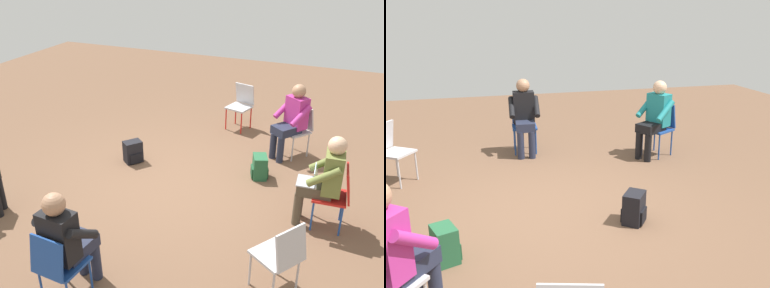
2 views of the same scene
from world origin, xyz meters
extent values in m
plane|color=brown|center=(0.00, 0.00, 0.00)|extent=(14.94, 14.94, 0.00)
cube|color=#B7B7BC|center=(-1.48, -1.69, 0.43)|extent=(0.56, 0.56, 0.03)
cylinder|color=#B7B7BC|center=(-1.51, -1.45, 0.21)|extent=(0.02, 0.02, 0.42)
cylinder|color=#B7B7BC|center=(-1.24, -1.66, 0.21)|extent=(0.02, 0.02, 0.42)
cylinder|color=#B7B7BC|center=(-1.72, -1.72, 0.21)|extent=(0.02, 0.02, 0.42)
cylinder|color=#B7B7BC|center=(-1.45, -1.93, 0.21)|extent=(0.02, 0.02, 0.42)
cube|color=#B7B7BC|center=(-1.60, -1.84, 0.65)|extent=(0.36, 0.30, 0.40)
cube|color=#B7B7BC|center=(-0.32, -2.40, 0.43)|extent=(0.49, 0.49, 0.03)
cylinder|color=red|center=(-0.43, -2.19, 0.21)|extent=(0.02, 0.02, 0.42)
cylinder|color=red|center=(-0.11, -2.28, 0.21)|extent=(0.02, 0.02, 0.42)
cylinder|color=red|center=(-0.53, -2.52, 0.21)|extent=(0.02, 0.02, 0.42)
cylinder|color=red|center=(-0.20, -2.61, 0.21)|extent=(0.02, 0.02, 0.42)
cube|color=#B7B7BC|center=(-0.37, -2.58, 0.65)|extent=(0.39, 0.19, 0.40)
cube|color=#B7B7BC|center=(-1.85, 1.45, 0.43)|extent=(0.55, 0.55, 0.03)
cylinder|color=#B7B7BC|center=(-1.61, 1.49, 0.21)|extent=(0.02, 0.02, 0.42)
cylinder|color=#B7B7BC|center=(-1.80, 1.21, 0.21)|extent=(0.02, 0.02, 0.42)
cylinder|color=#B7B7BC|center=(-2.09, 1.40, 0.21)|extent=(0.02, 0.02, 0.42)
cube|color=#B7B7BC|center=(-2.01, 1.55, 0.65)|extent=(0.29, 0.37, 0.40)
cube|color=red|center=(-2.23, 0.12, 0.43)|extent=(0.42, 0.42, 0.03)
cylinder|color=#1E4799|center=(-2.07, 0.30, 0.21)|extent=(0.02, 0.02, 0.42)
cylinder|color=#1E4799|center=(-2.05, -0.04, 0.21)|extent=(0.02, 0.02, 0.42)
cylinder|color=#1E4799|center=(-2.41, 0.28, 0.21)|extent=(0.02, 0.02, 0.42)
cylinder|color=#1E4799|center=(-2.39, -0.06, 0.21)|extent=(0.02, 0.02, 0.42)
cube|color=red|center=(-2.42, 0.11, 0.65)|extent=(0.12, 0.38, 0.40)
cube|color=#1E4799|center=(0.04, 2.37, 0.43)|extent=(0.43, 0.43, 0.03)
cylinder|color=#1E4799|center=(0.20, 2.18, 0.21)|extent=(0.02, 0.02, 0.42)
cylinder|color=#1E4799|center=(-0.14, 2.21, 0.21)|extent=(0.02, 0.02, 0.42)
cylinder|color=#1E4799|center=(0.22, 2.52, 0.21)|extent=(0.02, 0.02, 0.42)
cube|color=#1E4799|center=(0.05, 2.56, 0.65)|extent=(0.39, 0.12, 0.40)
cylinder|color=#4C4233|center=(-1.88, 0.23, 0.23)|extent=(0.11, 0.11, 0.45)
cylinder|color=#4C4233|center=(-1.87, 0.05, 0.23)|extent=(0.11, 0.11, 0.45)
cube|color=#4C4233|center=(-2.04, 0.13, 0.51)|extent=(0.44, 0.32, 0.14)
cube|color=olive|center=(-2.23, 0.12, 0.77)|extent=(0.24, 0.35, 0.52)
sphere|color=#DBAD89|center=(-2.23, 0.12, 1.13)|extent=(0.22, 0.22, 0.22)
cylinder|color=olive|center=(-2.14, 0.32, 0.80)|extent=(0.40, 0.11, 0.31)
cylinder|color=olive|center=(-2.12, -0.07, 0.80)|extent=(0.40, 0.11, 0.31)
cube|color=#9EA0A5|center=(-1.93, 0.14, 0.59)|extent=(0.24, 0.31, 0.02)
cube|color=#B2D1F2|center=(-2.04, 0.13, 0.70)|extent=(0.07, 0.30, 0.20)
cylinder|color=#23283D|center=(-1.34, -1.35, 0.23)|extent=(0.11, 0.11, 0.45)
cylinder|color=#23283D|center=(-1.19, -1.46, 0.23)|extent=(0.11, 0.11, 0.45)
cube|color=#23283D|center=(-1.37, -1.54, 0.51)|extent=(0.49, 0.52, 0.14)
cube|color=#B22D84|center=(-1.48, -1.69, 0.77)|extent=(0.40, 0.38, 0.52)
sphere|color=#A87A5B|center=(-1.48, -1.69, 1.13)|extent=(0.22, 0.22, 0.22)
cylinder|color=#B22D84|center=(-1.58, -1.49, 0.80)|extent=(0.31, 0.37, 0.31)
cylinder|color=#B22D84|center=(-1.26, -1.73, 0.80)|extent=(0.31, 0.37, 0.31)
cylinder|color=#23283D|center=(0.10, 2.00, 0.23)|extent=(0.11, 0.11, 0.45)
cylinder|color=#23283D|center=(-0.08, 2.02, 0.23)|extent=(0.11, 0.11, 0.45)
cube|color=#23283D|center=(0.02, 2.18, 0.51)|extent=(0.33, 0.44, 0.14)
cube|color=black|center=(0.04, 2.37, 0.77)|extent=(0.35, 0.24, 0.52)
sphere|color=#A87A5B|center=(0.04, 2.37, 1.13)|extent=(0.22, 0.22, 0.22)
cylinder|color=black|center=(0.23, 2.25, 0.80)|extent=(0.12, 0.40, 0.31)
cylinder|color=black|center=(-0.17, 2.28, 0.80)|extent=(0.12, 0.40, 0.31)
cylinder|color=black|center=(1.85, 1.39, 0.23)|extent=(0.11, 0.11, 0.45)
cube|color=black|center=(0.88, -0.47, 0.18)|extent=(0.33, 0.34, 0.36)
cube|color=black|center=(0.88, -0.47, 0.10)|extent=(0.32, 0.31, 0.16)
cube|color=#235B38|center=(-1.15, -0.75, 0.18)|extent=(0.28, 0.33, 0.36)
cube|color=#1C492C|center=(-1.15, -0.75, 0.10)|extent=(0.30, 0.27, 0.16)
camera|label=1|loc=(-2.36, 4.89, 3.31)|focal=40.00mm
camera|label=2|loc=(-0.83, -4.53, 2.31)|focal=40.00mm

